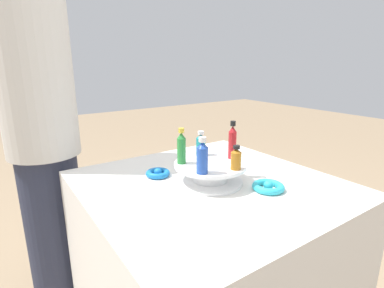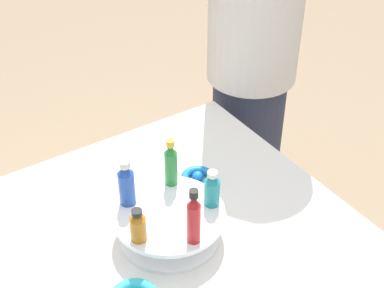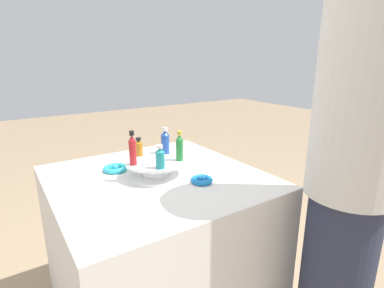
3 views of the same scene
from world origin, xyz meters
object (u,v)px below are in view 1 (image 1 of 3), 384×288
(ribbon_bow_blue, at_px, (158,173))
(person_figure, at_px, (41,120))
(bottle_blue, at_px, (202,157))
(bottle_green, at_px, (181,147))
(bottle_teal, at_px, (201,144))
(display_stand, at_px, (210,172))
(bottle_red, at_px, (232,141))
(bottle_amber, at_px, (236,158))
(ribbon_bow_teal, at_px, (268,187))

(ribbon_bow_blue, bearing_deg, person_figure, -143.11)
(bottle_blue, bearing_deg, bottle_green, -178.55)
(bottle_teal, xyz_separation_m, person_figure, (-0.51, -0.49, 0.07))
(display_stand, relative_size, bottle_blue, 2.14)
(ribbon_bow_blue, bearing_deg, bottle_green, 21.44)
(bottle_red, relative_size, ribbon_bow_blue, 1.54)
(bottle_red, xyz_separation_m, bottle_blue, (0.07, -0.19, -0.01))
(bottle_green, distance_m, bottle_amber, 0.20)
(bottle_red, bearing_deg, bottle_blue, -70.55)
(ribbon_bow_teal, xyz_separation_m, person_figure, (-0.77, -0.58, 0.17))
(bottle_teal, bearing_deg, bottle_amber, 1.45)
(display_stand, relative_size, bottle_green, 2.02)
(bottle_red, relative_size, person_figure, 0.08)
(ribbon_bow_blue, relative_size, person_figure, 0.05)
(display_stand, bearing_deg, ribbon_bow_blue, -142.47)
(bottle_amber, bearing_deg, bottle_teal, -178.55)
(bottle_red, relative_size, bottle_teal, 1.50)
(bottle_teal, relative_size, bottle_amber, 1.14)
(display_stand, relative_size, bottle_red, 1.82)
(display_stand, height_order, bottle_amber, bottle_amber)
(bottle_green, bearing_deg, bottle_amber, 37.45)
(bottle_green, height_order, person_figure, person_figure)
(bottle_blue, distance_m, bottle_amber, 0.12)
(bottle_green, xyz_separation_m, ribbon_bow_blue, (-0.11, -0.04, -0.12))
(bottle_teal, bearing_deg, display_stand, -16.55)
(ribbon_bow_teal, bearing_deg, bottle_blue, -116.12)
(bottle_amber, relative_size, ribbon_bow_blue, 0.90)
(bottle_blue, distance_m, person_figure, 0.77)
(ribbon_bow_blue, bearing_deg, bottle_teal, 67.04)
(bottle_green, relative_size, bottle_amber, 1.55)
(bottle_blue, height_order, ribbon_bow_teal, bottle_blue)
(bottle_blue, bearing_deg, ribbon_bow_teal, 63.88)
(bottle_red, height_order, bottle_amber, bottle_red)
(bottle_blue, bearing_deg, person_figure, -150.72)
(bottle_amber, bearing_deg, bottle_red, 145.45)
(bottle_red, height_order, bottle_blue, bottle_red)
(ribbon_bow_teal, distance_m, person_figure, 0.98)
(bottle_green, xyz_separation_m, bottle_blue, (0.12, 0.00, -0.00))
(bottle_teal, height_order, person_figure, person_figure)
(bottle_red, distance_m, bottle_amber, 0.12)
(display_stand, xyz_separation_m, bottle_amber, (0.10, 0.03, 0.07))
(bottle_red, bearing_deg, display_stand, -88.55)
(bottle_green, distance_m, person_figure, 0.66)
(bottle_blue, bearing_deg, display_stand, 127.45)
(bottle_blue, bearing_deg, bottle_amber, 73.45)
(bottle_red, height_order, ribbon_bow_teal, bottle_red)
(display_stand, bearing_deg, bottle_green, -124.55)
(ribbon_bow_blue, bearing_deg, display_stand, 37.53)
(ribbon_bow_blue, bearing_deg, ribbon_bow_teal, 37.53)
(display_stand, xyz_separation_m, person_figure, (-0.60, -0.46, 0.15))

